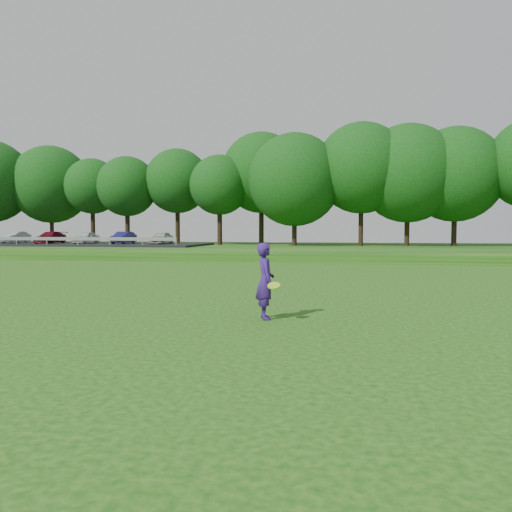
# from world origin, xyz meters

# --- Properties ---
(ground) EXTENTS (140.00, 140.00, 0.00)m
(ground) POSITION_xyz_m (0.00, 0.00, 0.00)
(ground) COLOR #0E470D
(ground) RESTS_ON ground
(berm) EXTENTS (130.00, 30.00, 0.60)m
(berm) POSITION_xyz_m (0.00, 34.00, 0.30)
(berm) COLOR #0E470D
(berm) RESTS_ON ground
(walking_path) EXTENTS (130.00, 1.60, 0.04)m
(walking_path) POSITION_xyz_m (0.00, 20.00, 0.02)
(walking_path) COLOR gray
(walking_path) RESTS_ON ground
(treeline) EXTENTS (104.00, 7.00, 15.00)m
(treeline) POSITION_xyz_m (0.00, 38.00, 8.10)
(treeline) COLOR #0E3F10
(treeline) RESTS_ON berm
(parking_lot) EXTENTS (24.00, 9.00, 1.38)m
(parking_lot) POSITION_xyz_m (-24.10, 32.80, 1.01)
(parking_lot) COLOR black
(parking_lot) RESTS_ON berm
(woman) EXTENTS (0.74, 0.90, 1.83)m
(woman) POSITION_xyz_m (0.15, -1.04, 0.92)
(woman) COLOR #371974
(woman) RESTS_ON ground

